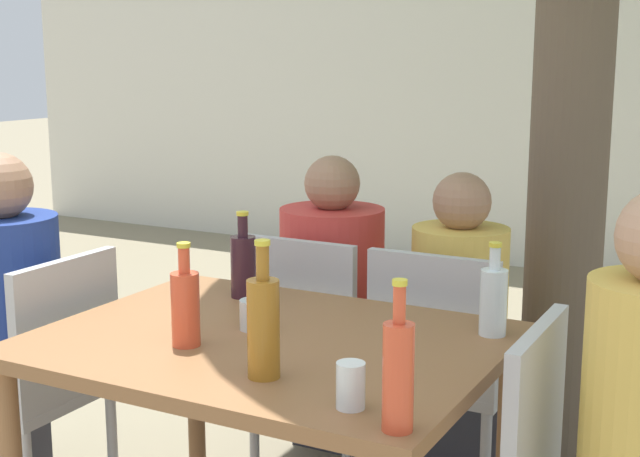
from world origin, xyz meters
TOP-DOWN VIEW (x-y plane):
  - cafe_building_wall at (0.00, 4.27)m, footprint 10.00×0.08m
  - dining_table_front at (0.00, 0.00)m, footprint 1.23×0.95m
  - patio_chair_0 at (-0.85, 0.00)m, footprint 0.44×0.44m
  - patio_chair_2 at (-0.25, 0.71)m, footprint 0.44×0.44m
  - patio_chair_3 at (0.25, 0.71)m, footprint 0.44×0.44m
  - person_seated_2 at (-0.25, 0.94)m, footprint 0.38×0.59m
  - person_seated_3 at (0.25, 0.95)m, footprint 0.33×0.57m
  - amber_bottle_0 at (0.15, -0.27)m, footprint 0.08×0.08m
  - soda_bottle_1 at (-0.15, -0.16)m, footprint 0.08×0.08m
  - water_bottle_2 at (0.53, 0.31)m, footprint 0.07×0.07m
  - wine_bottle_3 at (-0.28, 0.32)m, footprint 0.08×0.08m
  - soda_bottle_4 at (0.55, -0.40)m, footprint 0.07×0.07m
  - drinking_glass_0 at (-0.07, 0.04)m, footprint 0.08×0.08m
  - drinking_glass_1 at (0.42, -0.34)m, footprint 0.06×0.06m

SIDE VIEW (x-z plane):
  - person_seated_3 at x=0.25m, z-range -0.07..1.05m
  - patio_chair_0 at x=-0.85m, z-range 0.05..0.94m
  - patio_chair_2 at x=-0.25m, z-range 0.05..0.94m
  - patio_chair_3 at x=0.25m, z-range 0.05..0.94m
  - person_seated_2 at x=-0.25m, z-range -0.06..1.09m
  - dining_table_front at x=0.00m, z-range 0.29..1.04m
  - drinking_glass_0 at x=-0.07m, z-range 0.75..0.83m
  - drinking_glass_1 at x=0.42m, z-range 0.75..0.85m
  - water_bottle_2 at x=0.53m, z-range 0.72..0.98m
  - wine_bottle_3 at x=-0.28m, z-range 0.72..0.99m
  - soda_bottle_1 at x=-0.15m, z-range 0.72..1.00m
  - soda_bottle_4 at x=0.55m, z-range 0.72..1.03m
  - amber_bottle_0 at x=0.15m, z-range 0.71..1.05m
  - cafe_building_wall at x=0.00m, z-range 0.00..2.80m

